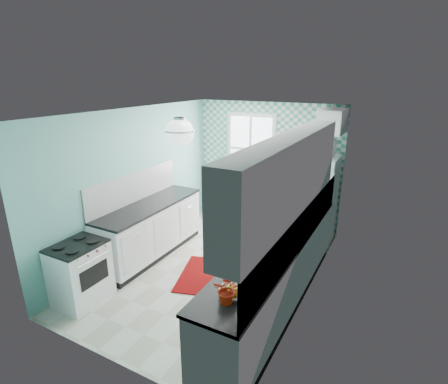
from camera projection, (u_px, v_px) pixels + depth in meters
The scene contains 26 objects.
floor at pixel (214, 269), 5.67m from camera, with size 3.00×4.40×0.02m, color silver.
ceiling at pixel (212, 111), 4.87m from camera, with size 3.00×4.40×0.02m, color white.
wall_back at pixel (267, 165), 7.11m from camera, with size 3.00×0.02×2.50m, color #6AB0A8.
wall_front at pixel (101, 261), 3.42m from camera, with size 3.00×0.02×2.50m, color #6AB0A8.
wall_left at pixel (136, 182), 5.94m from camera, with size 0.02×4.40×2.50m, color #6AB0A8.
wall_right at pixel (313, 214), 4.59m from camera, with size 0.02×4.40×2.50m, color #6AB0A8.
accent_wall at pixel (267, 165), 7.10m from camera, with size 3.00×0.01×2.50m, color #49A78F.
window at pixel (251, 149), 7.13m from camera, with size 1.04×0.05×1.44m.
backsplash_right at pixel (302, 228), 4.28m from camera, with size 0.02×3.60×0.51m, color white.
backsplash_left at pixel (135, 187), 5.89m from camera, with size 0.02×2.15×0.51m, color white.
upper_cabinets_right at pixel (288, 176), 3.96m from camera, with size 0.33×3.20×0.90m, color white.
upper_cabinet_fridge at pixel (333, 121), 5.90m from camera, with size 0.40×0.74×0.40m, color white.
ceiling_light at pixel (180, 132), 4.26m from camera, with size 0.34×0.34×0.35m.
base_cabinets_right at pixel (277, 275), 4.65m from camera, with size 0.60×3.60×0.90m, color white.
countertop_right at pixel (278, 243), 4.51m from camera, with size 0.63×3.60×0.04m, color black.
base_cabinets_left at pixel (151, 231), 5.99m from camera, with size 0.60×2.15×0.90m, color white.
countertop_left at pixel (150, 205), 5.84m from camera, with size 0.63×2.15×0.04m, color black.
fridge at pixel (314, 200), 6.40m from camera, with size 0.71×0.71×1.63m.
stove at pixel (80, 272), 4.75m from camera, with size 0.56×0.69×0.83m.
sink at pixel (298, 220), 5.20m from camera, with size 0.53×0.45×0.53m.
rug at pixel (205, 275), 5.47m from camera, with size 0.76×1.08×0.02m, color maroon.
dish_towel at pixel (270, 251), 5.23m from camera, with size 0.01×0.21×0.31m, color #72BCAC.
fruit_bowl at pixel (233, 294), 3.37m from camera, with size 0.28×0.28×0.07m, color white.
potted_plant at pixel (228, 290), 3.25m from camera, with size 0.25×0.22×0.28m, color #A8101F.
soap_bottle at pixel (309, 207), 5.47m from camera, with size 0.08×0.08×0.17m, color #9FB9C3.
microwave at pixel (319, 148), 6.10m from camera, with size 0.53×0.36×0.30m, color silver.
Camera 1 is at (2.49, -4.31, 2.98)m, focal length 28.00 mm.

